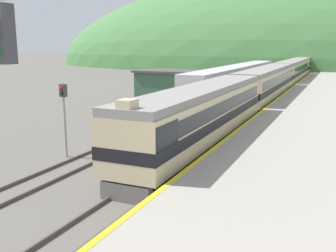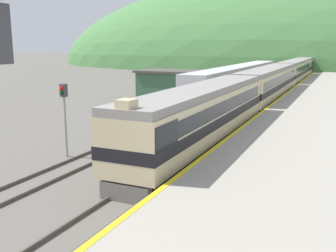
# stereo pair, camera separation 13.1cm
# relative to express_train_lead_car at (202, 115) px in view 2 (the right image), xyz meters

# --- Properties ---
(track_main) EXTENTS (1.52, 180.00, 0.16)m
(track_main) POSITION_rel_express_train_lead_car_xyz_m (0.00, 47.14, -2.04)
(track_main) COLOR #4C443D
(track_main) RESTS_ON ground
(track_siding) EXTENTS (1.52, 180.00, 0.16)m
(track_siding) POSITION_rel_express_train_lead_car_xyz_m (-4.98, 47.14, -2.04)
(track_siding) COLOR #4C443D
(track_siding) RESTS_ON ground
(platform) EXTENTS (6.63, 140.00, 1.05)m
(platform) POSITION_rel_express_train_lead_car_xyz_m (5.09, 27.14, -1.60)
(platform) COLOR #9E9689
(platform) RESTS_ON ground
(distant_hills) EXTENTS (168.08, 75.64, 53.78)m
(distant_hills) POSITION_rel_express_train_lead_car_xyz_m (0.00, 99.03, -2.12)
(distant_hills) COLOR #477A42
(distant_hills) RESTS_ON ground
(station_shed) EXTENTS (6.97, 5.16, 3.46)m
(station_shed) POSITION_rel_express_train_lead_car_xyz_m (-11.02, 19.53, -0.37)
(station_shed) COLOR #385B42
(station_shed) RESTS_ON ground
(express_train_lead_car) EXTENTS (2.95, 19.49, 4.23)m
(express_train_lead_car) POSITION_rel_express_train_lead_car_xyz_m (0.00, 0.00, 0.00)
(express_train_lead_car) COLOR black
(express_train_lead_car) RESTS_ON ground
(carriage_second) EXTENTS (2.94, 22.16, 3.87)m
(carriage_second) POSITION_rel_express_train_lead_car_xyz_m (0.00, 21.93, -0.01)
(carriage_second) COLOR black
(carriage_second) RESTS_ON ground
(carriage_third) EXTENTS (2.94, 22.16, 3.87)m
(carriage_third) POSITION_rel_express_train_lead_car_xyz_m (0.00, 44.97, -0.01)
(carriage_third) COLOR black
(carriage_third) RESTS_ON ground
(carriage_fourth) EXTENTS (2.94, 22.16, 3.87)m
(carriage_fourth) POSITION_rel_express_train_lead_car_xyz_m (0.00, 68.00, -0.01)
(carriage_fourth) COLOR black
(carriage_fourth) RESTS_ON ground
(carriage_fifth) EXTENTS (2.94, 22.16, 3.87)m
(carriage_fifth) POSITION_rel_express_train_lead_car_xyz_m (0.00, 91.04, -0.01)
(carriage_fifth) COLOR black
(carriage_fifth) RESTS_ON ground
(siding_train) EXTENTS (2.90, 35.14, 3.67)m
(siding_train) POSITION_rel_express_train_lead_car_xyz_m (-4.98, 28.37, -0.22)
(siding_train) COLOR black
(siding_train) RESTS_ON ground
(signal_post_siding) EXTENTS (0.36, 0.42, 4.25)m
(signal_post_siding) POSITION_rel_express_train_lead_car_xyz_m (-6.49, -4.96, 0.92)
(signal_post_siding) COLOR #9E9EA3
(signal_post_siding) RESTS_ON ground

